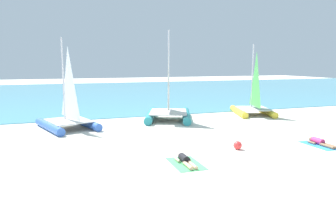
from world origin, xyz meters
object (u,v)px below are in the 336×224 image
Objects in this scene: sailboat_blue at (68,115)px; towel_left at (186,164)px; sailboat_yellow at (253,104)px; sailboat_teal at (168,107)px; beach_ball at (238,145)px; sunbather_right at (320,142)px; sunbather_left at (185,160)px; towel_right at (321,145)px.

sailboat_blue reaches higher than towel_left.
sailboat_yellow is 13.27m from towel_left.
sailboat_yellow is 0.86× the size of sailboat_teal.
beach_ball is (-6.33, -8.24, -0.58)m from sailboat_yellow.
sailboat_teal is 15.57× the size of beach_ball.
sunbather_right is at bearing 4.73° from towel_left.
beach_ball is (2.99, 1.10, 0.06)m from sunbather_left.
beach_ball reaches higher than towel_left.
towel_left is (-9.32, -9.41, -0.77)m from sailboat_yellow.
sailboat_yellow is 2.74× the size of towel_left.
sailboat_blue is 9.40m from sunbather_left.
sunbather_right is at bearing 90.27° from towel_right.
sunbather_left is 7.12m from towel_right.
towel_right is (-2.21, -8.89, -0.77)m from sailboat_yellow.
beach_ball is at bearing 171.01° from towel_right.
sailboat_yellow reaches higher than sunbather_right.
sunbather_right is 4.04× the size of beach_ball.
sailboat_yellow reaches higher than sunbather_left.
sailboat_teal is at bearing 92.51° from beach_ball.
sunbather_left is (3.92, -8.52, -0.66)m from sailboat_blue.
sailboat_teal reaches higher than sunbather_right.
towel_right is (7.11, 0.52, 0.00)m from towel_left.
sailboat_yellow is 13.21m from sunbather_left.
sailboat_yellow reaches higher than towel_left.
beach_ball is at bearing -109.31° from sailboat_yellow.
sunbather_left is at bearing 87.85° from towel_left.
towel_right is 4.17m from beach_ball.
sailboat_yellow is 9.12m from sunbather_right.
towel_left is at bearing -84.44° from sailboat_teal.
sailboat_blue is 10.15m from beach_ball.
sailboat_yellow reaches higher than beach_ball.
sunbather_right is (7.10, 0.52, 0.00)m from sunbather_left.
sailboat_blue is 3.40× the size of sunbather_left.
sailboat_teal is at bearing -9.85° from sailboat_blue.
sailboat_blue is 0.88× the size of sailboat_teal.
sunbather_left is 4.05× the size of beach_ball.
sailboat_yellow is 3.33× the size of sunbather_left.
sailboat_yellow is 13.46× the size of beach_ball.
sunbather_right is (11.02, -8.00, -0.66)m from sailboat_blue.
beach_ball is at bearing 171.65° from sunbather_right.
beach_ball is (3.00, 1.17, 0.19)m from towel_left.
sailboat_teal reaches higher than beach_ball.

